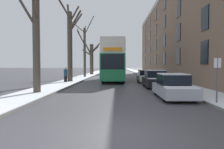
{
  "coord_description": "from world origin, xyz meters",
  "views": [
    {
      "loc": [
        -0.08,
        -5.7,
        1.86
      ],
      "look_at": [
        -0.6,
        15.01,
        1.0
      ],
      "focal_mm": 35.0,
      "sensor_mm": 36.0,
      "label": 1
    }
  ],
  "objects_px": {
    "parked_car_2": "(146,77)",
    "street_sign_post": "(217,78)",
    "parked_car_1": "(155,79)",
    "bare_tree_left_3": "(92,58)",
    "pedestrian_left_sidewalk": "(66,75)",
    "oncoming_van": "(108,69)",
    "bare_tree_left_0": "(35,28)",
    "parked_car_0": "(173,87)",
    "double_decker_bus": "(114,59)",
    "bare_tree_left_2": "(84,49)",
    "bare_tree_left_1": "(70,42)"
  },
  "relations": [
    {
      "from": "parked_car_0",
      "to": "oncoming_van",
      "type": "bearing_deg",
      "value": 98.84
    },
    {
      "from": "bare_tree_left_3",
      "to": "parked_car_0",
      "type": "relative_size",
      "value": 1.58
    },
    {
      "from": "parked_car_2",
      "to": "oncoming_van",
      "type": "xyz_separation_m",
      "value": [
        -5.09,
        20.99,
        0.56
      ]
    },
    {
      "from": "parked_car_0",
      "to": "pedestrian_left_sidewalk",
      "type": "xyz_separation_m",
      "value": [
        -8.53,
        9.88,
        0.28
      ]
    },
    {
      "from": "oncoming_van",
      "to": "pedestrian_left_sidewalk",
      "type": "relative_size",
      "value": 2.91
    },
    {
      "from": "bare_tree_left_2",
      "to": "double_decker_bus",
      "type": "distance_m",
      "value": 8.18
    },
    {
      "from": "double_decker_bus",
      "to": "parked_car_0",
      "type": "height_order",
      "value": "double_decker_bus"
    },
    {
      "from": "parked_car_2",
      "to": "pedestrian_left_sidewalk",
      "type": "xyz_separation_m",
      "value": [
        -8.53,
        -1.88,
        0.29
      ]
    },
    {
      "from": "parked_car_2",
      "to": "pedestrian_left_sidewalk",
      "type": "height_order",
      "value": "pedestrian_left_sidewalk"
    },
    {
      "from": "pedestrian_left_sidewalk",
      "to": "bare_tree_left_3",
      "type": "bearing_deg",
      "value": -107.83
    },
    {
      "from": "bare_tree_left_0",
      "to": "street_sign_post",
      "type": "relative_size",
      "value": 3.96
    },
    {
      "from": "oncoming_van",
      "to": "bare_tree_left_0",
      "type": "bearing_deg",
      "value": -95.95
    },
    {
      "from": "double_decker_bus",
      "to": "bare_tree_left_2",
      "type": "bearing_deg",
      "value": 124.93
    },
    {
      "from": "parked_car_2",
      "to": "bare_tree_left_3",
      "type": "bearing_deg",
      "value": 114.38
    },
    {
      "from": "bare_tree_left_2",
      "to": "double_decker_bus",
      "type": "xyz_separation_m",
      "value": [
        4.57,
        -6.55,
        -1.79
      ]
    },
    {
      "from": "bare_tree_left_3",
      "to": "double_decker_bus",
      "type": "xyz_separation_m",
      "value": [
        4.56,
        -15.8,
        -0.75
      ]
    },
    {
      "from": "double_decker_bus",
      "to": "street_sign_post",
      "type": "relative_size",
      "value": 5.23
    },
    {
      "from": "bare_tree_left_0",
      "to": "oncoming_van",
      "type": "height_order",
      "value": "bare_tree_left_0"
    },
    {
      "from": "bare_tree_left_3",
      "to": "parked_car_0",
      "type": "xyz_separation_m",
      "value": [
        8.2,
        -29.86,
        -2.72
      ]
    },
    {
      "from": "bare_tree_left_2",
      "to": "parked_car_1",
      "type": "height_order",
      "value": "bare_tree_left_2"
    },
    {
      "from": "street_sign_post",
      "to": "bare_tree_left_3",
      "type": "bearing_deg",
      "value": 106.49
    },
    {
      "from": "parked_car_0",
      "to": "street_sign_post",
      "type": "height_order",
      "value": "street_sign_post"
    },
    {
      "from": "parked_car_2",
      "to": "oncoming_van",
      "type": "relative_size",
      "value": 0.89
    },
    {
      "from": "parked_car_1",
      "to": "pedestrian_left_sidewalk",
      "type": "height_order",
      "value": "pedestrian_left_sidewalk"
    },
    {
      "from": "oncoming_van",
      "to": "parked_car_2",
      "type": "bearing_deg",
      "value": -76.36
    },
    {
      "from": "bare_tree_left_1",
      "to": "double_decker_bus",
      "type": "relative_size",
      "value": 0.77
    },
    {
      "from": "double_decker_bus",
      "to": "parked_car_0",
      "type": "bearing_deg",
      "value": -75.45
    },
    {
      "from": "parked_car_2",
      "to": "bare_tree_left_2",
      "type": "bearing_deg",
      "value": 132.88
    },
    {
      "from": "parked_car_1",
      "to": "oncoming_van",
      "type": "distance_m",
      "value": 27.24
    },
    {
      "from": "bare_tree_left_1",
      "to": "bare_tree_left_2",
      "type": "xyz_separation_m",
      "value": [
        0.03,
        9.73,
        0.05
      ]
    },
    {
      "from": "double_decker_bus",
      "to": "oncoming_van",
      "type": "distance_m",
      "value": 18.79
    },
    {
      "from": "bare_tree_left_1",
      "to": "street_sign_post",
      "type": "height_order",
      "value": "bare_tree_left_1"
    },
    {
      "from": "parked_car_0",
      "to": "parked_car_2",
      "type": "xyz_separation_m",
      "value": [
        0.0,
        11.75,
        -0.01
      ]
    },
    {
      "from": "bare_tree_left_0",
      "to": "bare_tree_left_1",
      "type": "height_order",
      "value": "bare_tree_left_1"
    },
    {
      "from": "bare_tree_left_1",
      "to": "parked_car_1",
      "type": "height_order",
      "value": "bare_tree_left_1"
    },
    {
      "from": "bare_tree_left_3",
      "to": "oncoming_van",
      "type": "bearing_deg",
      "value": 42.78
    },
    {
      "from": "oncoming_van",
      "to": "bare_tree_left_2",
      "type": "bearing_deg",
      "value": -104.46
    },
    {
      "from": "bare_tree_left_1",
      "to": "parked_car_0",
      "type": "xyz_separation_m",
      "value": [
        8.25,
        -10.88,
        -3.72
      ]
    },
    {
      "from": "parked_car_1",
      "to": "street_sign_post",
      "type": "height_order",
      "value": "street_sign_post"
    },
    {
      "from": "parked_car_2",
      "to": "street_sign_post",
      "type": "relative_size",
      "value": 1.94
    },
    {
      "from": "parked_car_0",
      "to": "double_decker_bus",
      "type": "bearing_deg",
      "value": 104.55
    },
    {
      "from": "bare_tree_left_0",
      "to": "bare_tree_left_1",
      "type": "xyz_separation_m",
      "value": [
        0.13,
        9.68,
        0.12
      ]
    },
    {
      "from": "parked_car_0",
      "to": "oncoming_van",
      "type": "relative_size",
      "value": 0.86
    },
    {
      "from": "bare_tree_left_1",
      "to": "parked_car_1",
      "type": "relative_size",
      "value": 2.16
    },
    {
      "from": "pedestrian_left_sidewalk",
      "to": "street_sign_post",
      "type": "height_order",
      "value": "street_sign_post"
    },
    {
      "from": "oncoming_van",
      "to": "pedestrian_left_sidewalk",
      "type": "bearing_deg",
      "value": -98.55
    },
    {
      "from": "bare_tree_left_2",
      "to": "bare_tree_left_3",
      "type": "relative_size",
      "value": 1.45
    },
    {
      "from": "bare_tree_left_1",
      "to": "oncoming_van",
      "type": "relative_size",
      "value": 1.83
    },
    {
      "from": "bare_tree_left_3",
      "to": "pedestrian_left_sidewalk",
      "type": "relative_size",
      "value": 3.95
    },
    {
      "from": "bare_tree_left_2",
      "to": "pedestrian_left_sidewalk",
      "type": "xyz_separation_m",
      "value": [
        -0.31,
        -10.73,
        -3.48
      ]
    }
  ]
}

